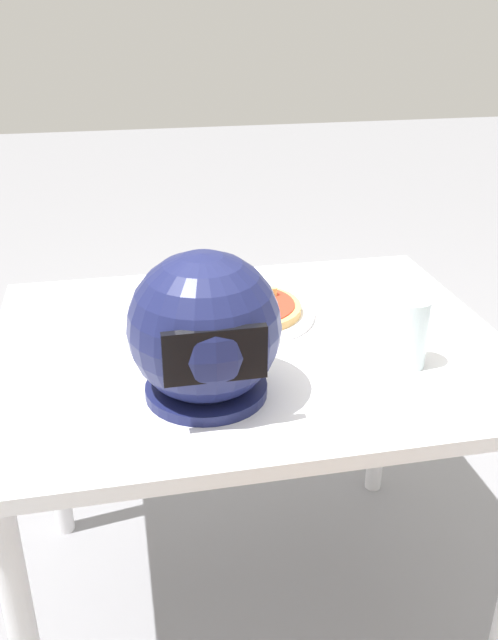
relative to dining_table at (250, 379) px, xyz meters
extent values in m
plane|color=gray|center=(0.00, 0.00, -0.66)|extent=(14.00, 14.00, 0.00)
cube|color=white|center=(0.00, 0.00, 0.08)|extent=(1.08, 0.85, 0.03)
cylinder|color=white|center=(-0.48, -0.37, -0.30)|extent=(0.05, 0.05, 0.73)
cylinder|color=white|center=(0.48, -0.37, -0.30)|extent=(0.05, 0.05, 0.73)
cylinder|color=white|center=(-0.02, -0.12, 0.10)|extent=(0.30, 0.30, 0.01)
cylinder|color=tan|center=(-0.02, -0.12, 0.12)|extent=(0.24, 0.24, 0.02)
cylinder|color=red|center=(-0.02, -0.12, 0.13)|extent=(0.21, 0.21, 0.00)
sphere|color=#234C1E|center=(0.03, -0.16, 0.14)|extent=(0.04, 0.04, 0.04)
sphere|color=#234C1E|center=(0.04, -0.08, 0.14)|extent=(0.04, 0.04, 0.04)
sphere|color=#234C1E|center=(-0.04, -0.09, 0.14)|extent=(0.04, 0.04, 0.04)
sphere|color=#234C1E|center=(0.02, -0.16, 0.14)|extent=(0.04, 0.04, 0.04)
cylinder|color=#E0D172|center=(0.02, -0.16, 0.13)|extent=(0.02, 0.02, 0.01)
cylinder|color=#E0D172|center=(0.00, -0.18, 0.14)|extent=(0.03, 0.03, 0.02)
cylinder|color=#E0D172|center=(-0.05, -0.13, 0.13)|extent=(0.02, 0.02, 0.01)
cylinder|color=#E0D172|center=(-0.09, -0.15, 0.14)|extent=(0.02, 0.02, 0.02)
cylinder|color=#E0D172|center=(0.01, -0.09, 0.14)|extent=(0.03, 0.03, 0.02)
sphere|color=#191E4C|center=(0.12, 0.19, 0.23)|extent=(0.27, 0.27, 0.27)
cylinder|color=#191E4C|center=(0.12, 0.19, 0.10)|extent=(0.22, 0.22, 0.02)
cube|color=black|center=(0.12, 0.31, 0.24)|extent=(0.17, 0.02, 0.09)
cylinder|color=silver|center=(-0.28, 0.16, 0.16)|extent=(0.07, 0.07, 0.14)
camera|label=1|loc=(0.26, 1.26, 0.76)|focal=38.27mm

